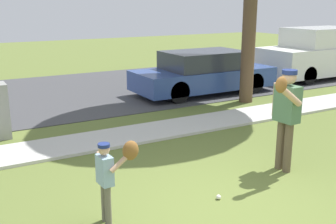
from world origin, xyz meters
The scene contains 8 objects.
ground_plane centered at (0.00, 3.50, 0.00)m, with size 48.00×48.00×0.00m, color olive.
sidewalk_strip centered at (0.00, 3.60, 0.03)m, with size 36.00×1.20×0.06m, color beige.
road_surface centered at (0.00, 8.60, 0.01)m, with size 36.00×6.80×0.02m, color #424244.
person_adult centered at (1.61, 0.59, 1.09)m, with size 0.70×0.67×1.76m.
person_child centered at (-1.60, 0.41, 0.74)m, with size 0.49×0.42×1.13m.
baseball centered at (0.01, 0.25, 0.04)m, with size 0.07×0.07×0.07m, color white.
parked_wagon_blue centered at (3.96, 6.45, 0.66)m, with size 4.50×1.80×1.33m.
parked_van_white centered at (9.49, 6.67, 0.90)m, with size 5.00×1.95×1.88m.
Camera 1 is at (-3.39, -4.26, 2.83)m, focal length 44.34 mm.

